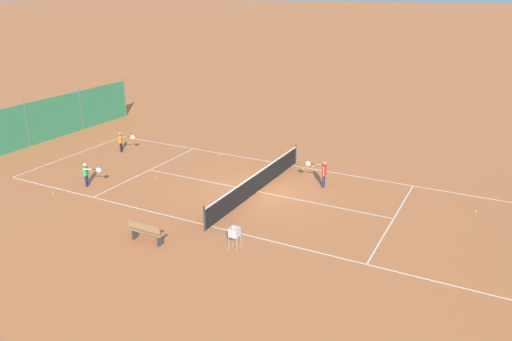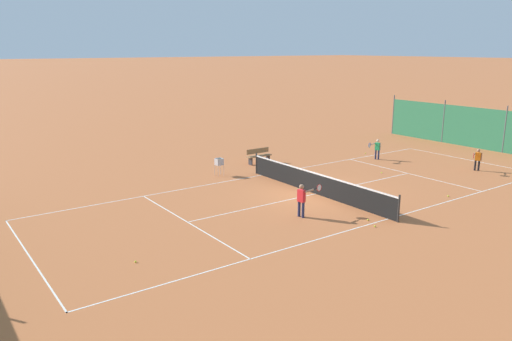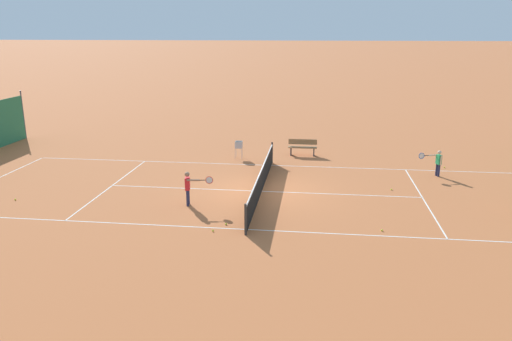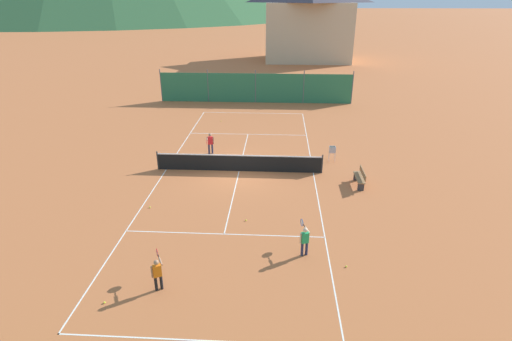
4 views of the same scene
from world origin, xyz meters
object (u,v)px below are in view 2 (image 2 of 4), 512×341
at_px(tennis_net, 316,183).
at_px(tennis_ball_alley_left, 375,226).
at_px(player_far_service, 477,158).
at_px(tennis_ball_alley_right, 368,220).
at_px(tennis_ball_by_net_left, 448,196).
at_px(ball_hopper, 219,163).
at_px(tennis_ball_near_corner, 382,173).
at_px(player_near_service, 377,148).
at_px(player_far_baseline, 302,198).
at_px(tennis_ball_mid_court, 135,262).
at_px(courtside_bench, 259,156).
at_px(tennis_ball_far_corner, 365,153).

relative_size(tennis_net, tennis_ball_alley_left, 139.09).
bearing_deg(player_far_service, tennis_ball_alley_right, 101.03).
distance_m(tennis_net, tennis_ball_by_net_left, 5.77).
height_order(tennis_net, tennis_ball_by_net_left, tennis_net).
relative_size(tennis_ball_alley_left, ball_hopper, 0.07).
height_order(tennis_ball_near_corner, ball_hopper, ball_hopper).
distance_m(tennis_net, player_near_service, 8.24).
bearing_deg(tennis_ball_near_corner, tennis_ball_alley_left, 129.15).
bearing_deg(player_near_service, player_far_baseline, 117.14).
height_order(tennis_ball_mid_court, tennis_ball_near_corner, same).
xyz_separation_m(player_far_baseline, tennis_ball_near_corner, (2.81, -7.83, -0.73)).
height_order(player_near_service, tennis_ball_near_corner, player_near_service).
distance_m(tennis_ball_near_corner, ball_hopper, 8.42).
bearing_deg(player_far_service, tennis_ball_alley_left, 103.81).
bearing_deg(tennis_net, player_far_baseline, 128.48).
bearing_deg(tennis_ball_near_corner, courtside_bench, 34.94).
xyz_separation_m(tennis_net, ball_hopper, (5.30, 1.79, 0.16)).
relative_size(tennis_ball_mid_court, courtside_bench, 0.04).
distance_m(tennis_ball_alley_left, ball_hopper, 9.76).
bearing_deg(ball_hopper, player_far_baseline, 174.29).
xyz_separation_m(player_far_service, tennis_ball_by_net_left, (-1.97, 5.39, -0.65)).
bearing_deg(player_near_service, ball_hopper, 77.30).
bearing_deg(ball_hopper, tennis_ball_mid_court, 135.01).
height_order(tennis_net, tennis_ball_alley_right, tennis_net).
bearing_deg(player_far_service, tennis_ball_far_corner, 13.20).
distance_m(player_far_baseline, tennis_ball_mid_court, 6.91).
xyz_separation_m(tennis_ball_mid_court, tennis_ball_alley_right, (-1.50, -8.60, 0.00)).
bearing_deg(ball_hopper, tennis_net, -161.35).
relative_size(tennis_ball_far_corner, ball_hopper, 0.07).
bearing_deg(tennis_ball_far_corner, ball_hopper, 86.42).
bearing_deg(tennis_ball_near_corner, ball_hopper, 57.70).
bearing_deg(tennis_ball_alley_right, courtside_bench, -12.40).
xyz_separation_m(player_far_baseline, tennis_ball_alley_right, (-1.79, -1.74, -0.73)).
height_order(tennis_ball_mid_court, tennis_ball_by_net_left, same).
bearing_deg(player_far_service, courtside_bench, 45.99).
height_order(tennis_ball_mid_court, tennis_ball_far_corner, same).
height_order(tennis_ball_mid_court, ball_hopper, ball_hopper).
xyz_separation_m(tennis_net, tennis_ball_alley_right, (-3.79, 0.78, -0.47)).
bearing_deg(player_near_service, tennis_ball_far_corner, -25.32).
relative_size(tennis_ball_near_corner, ball_hopper, 0.07).
relative_size(player_near_service, player_far_baseline, 0.91).
distance_m(player_far_baseline, tennis_ball_near_corner, 8.35).
xyz_separation_m(player_near_service, tennis_ball_by_net_left, (-6.88, 3.19, -0.66)).
relative_size(tennis_ball_mid_court, tennis_ball_alley_left, 1.00).
bearing_deg(player_far_service, tennis_ball_near_corner, 60.51).
xyz_separation_m(player_far_service, tennis_ball_far_corner, (6.40, 1.50, -0.65)).
distance_m(player_far_service, courtside_bench, 11.62).
distance_m(player_far_baseline, tennis_ball_alley_right, 2.60).
relative_size(tennis_ball_by_net_left, tennis_ball_far_corner, 1.00).
distance_m(tennis_net, player_far_baseline, 3.23).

